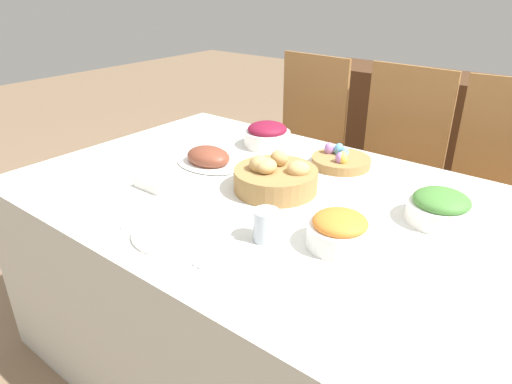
# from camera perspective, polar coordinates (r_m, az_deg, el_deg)

# --- Properties ---
(ground_plane) EXTENTS (12.00, 12.00, 0.00)m
(ground_plane) POSITION_cam_1_polar(r_m,az_deg,el_deg) (1.96, 1.84, -20.18)
(ground_plane) COLOR #7F664C
(dining_table) EXTENTS (1.78, 1.15, 0.74)m
(dining_table) POSITION_cam_1_polar(r_m,az_deg,el_deg) (1.72, 2.01, -11.52)
(dining_table) COLOR silver
(dining_table) RESTS_ON ground
(chair_far_right) EXTENTS (0.44, 0.44, 1.02)m
(chair_far_right) POSITION_cam_1_polar(r_m,az_deg,el_deg) (2.22, 27.62, -0.35)
(chair_far_right) COLOR olive
(chair_far_right) RESTS_ON ground
(chair_far_left) EXTENTS (0.45, 0.45, 1.02)m
(chair_far_left) POSITION_cam_1_polar(r_m,az_deg,el_deg) (2.55, 5.47, 5.72)
(chair_far_left) COLOR olive
(chair_far_left) RESTS_ON ground
(chair_far_center) EXTENTS (0.44, 0.44, 1.02)m
(chair_far_center) POSITION_cam_1_polar(r_m,az_deg,el_deg) (2.33, 16.46, 2.77)
(chair_far_center) COLOR olive
(chair_far_center) RESTS_ON ground
(sideboard) EXTENTS (1.29, 0.44, 0.86)m
(sideboard) POSITION_cam_1_polar(r_m,az_deg,el_deg) (3.18, 19.06, 6.27)
(sideboard) COLOR #4C2D19
(sideboard) RESTS_ON ground
(bread_basket) EXTENTS (0.28, 0.28, 0.13)m
(bread_basket) POSITION_cam_1_polar(r_m,az_deg,el_deg) (1.54, 2.46, 1.82)
(bread_basket) COLOR #9E7542
(bread_basket) RESTS_ON dining_table
(egg_basket) EXTENTS (0.22, 0.22, 0.08)m
(egg_basket) POSITION_cam_1_polar(r_m,az_deg,el_deg) (1.78, 10.52, 3.94)
(egg_basket) COLOR #9E7542
(egg_basket) RESTS_ON dining_table
(ham_platter) EXTENTS (0.28, 0.20, 0.08)m
(ham_platter) POSITION_cam_1_polar(r_m,az_deg,el_deg) (1.77, -5.97, 4.22)
(ham_platter) COLOR white
(ham_platter) RESTS_ON dining_table
(carrot_bowl) EXTENTS (0.17, 0.17, 0.10)m
(carrot_bowl) POSITION_cam_1_polar(r_m,az_deg,el_deg) (1.24, 10.38, -4.76)
(carrot_bowl) COLOR white
(carrot_bowl) RESTS_ON dining_table
(beet_salad_bowl) EXTENTS (0.20, 0.20, 0.10)m
(beet_salad_bowl) POSITION_cam_1_polar(r_m,az_deg,el_deg) (1.95, 1.41, 7.15)
(beet_salad_bowl) COLOR white
(beet_salad_bowl) RESTS_ON dining_table
(green_salad_bowl) EXTENTS (0.19, 0.19, 0.10)m
(green_salad_bowl) POSITION_cam_1_polar(r_m,az_deg,el_deg) (1.45, 22.04, -1.78)
(green_salad_bowl) COLOR white
(green_salad_bowl) RESTS_ON dining_table
(dinner_plate) EXTENTS (0.25, 0.25, 0.01)m
(dinner_plate) POSITION_cam_1_polar(r_m,az_deg,el_deg) (1.31, -10.02, -4.97)
(dinner_plate) COLOR white
(dinner_plate) RESTS_ON dining_table
(fork) EXTENTS (0.02, 0.17, 0.00)m
(fork) POSITION_cam_1_polar(r_m,az_deg,el_deg) (1.42, -14.05, -3.10)
(fork) COLOR #B7B7BC
(fork) RESTS_ON dining_table
(knife) EXTENTS (0.02, 0.17, 0.00)m
(knife) POSITION_cam_1_polar(r_m,az_deg,el_deg) (1.22, -5.29, -7.31)
(knife) COLOR #B7B7BC
(knife) RESTS_ON dining_table
(spoon) EXTENTS (0.02, 0.17, 0.00)m
(spoon) POSITION_cam_1_polar(r_m,az_deg,el_deg) (1.21, -4.24, -7.80)
(spoon) COLOR #B7B7BC
(spoon) RESTS_ON dining_table
(drinking_cup) EXTENTS (0.07, 0.07, 0.09)m
(drinking_cup) POSITION_cam_1_polar(r_m,az_deg,el_deg) (1.25, 1.26, -4.18)
(drinking_cup) COLOR silver
(drinking_cup) RESTS_ON dining_table
(butter_dish) EXTENTS (0.12, 0.08, 0.03)m
(butter_dish) POSITION_cam_1_polar(r_m,az_deg,el_deg) (1.60, -12.64, 1.03)
(butter_dish) COLOR white
(butter_dish) RESTS_ON dining_table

